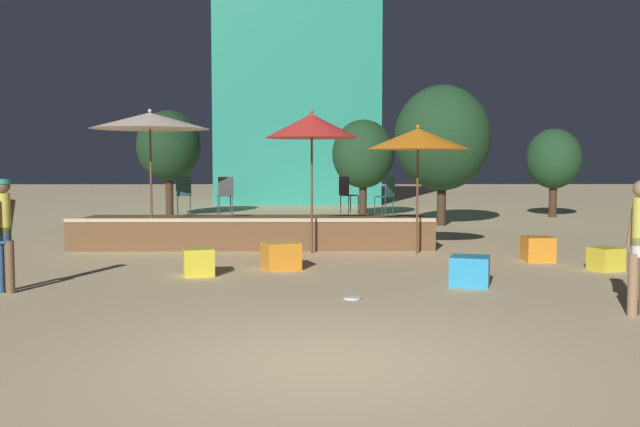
# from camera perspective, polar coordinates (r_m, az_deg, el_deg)

# --- Properties ---
(ground_plane) EXTENTS (120.00, 120.00, 0.00)m
(ground_plane) POSITION_cam_1_polar(r_m,az_deg,el_deg) (7.12, 0.44, -11.88)
(ground_plane) COLOR #D1B784
(wooden_deck) EXTENTS (8.23, 2.31, 0.74)m
(wooden_deck) POSITION_cam_1_polar(r_m,az_deg,el_deg) (16.98, -5.25, -1.47)
(wooden_deck) COLOR brown
(wooden_deck) RESTS_ON ground
(patio_umbrella_0) EXTENTS (2.03, 2.03, 3.10)m
(patio_umbrella_0) POSITION_cam_1_polar(r_m,az_deg,el_deg) (15.43, -0.66, 7.01)
(patio_umbrella_0) COLOR brown
(patio_umbrella_0) RESTS_ON ground
(patio_umbrella_1) EXTENTS (2.59, 2.59, 3.15)m
(patio_umbrella_1) POSITION_cam_1_polar(r_m,az_deg,el_deg) (16.17, -13.45, 7.22)
(patio_umbrella_1) COLOR brown
(patio_umbrella_1) RESTS_ON ground
(patio_umbrella_2) EXTENTS (2.24, 2.24, 2.78)m
(patio_umbrella_2) POSITION_cam_1_polar(r_m,az_deg,el_deg) (15.48, 7.84, 5.92)
(patio_umbrella_2) COLOR brown
(patio_umbrella_2) RESTS_ON ground
(cube_seat_0) EXTENTS (0.62, 0.62, 0.42)m
(cube_seat_0) POSITION_cam_1_polar(r_m,az_deg,el_deg) (14.03, 21.89, -3.39)
(cube_seat_0) COLOR yellow
(cube_seat_0) RESTS_ON ground
(cube_seat_1) EXTENTS (0.62, 0.62, 0.47)m
(cube_seat_1) POSITION_cam_1_polar(r_m,az_deg,el_deg) (12.61, -9.69, -3.84)
(cube_seat_1) COLOR yellow
(cube_seat_1) RESTS_ON ground
(cube_seat_2) EXTENTS (0.80, 0.80, 0.50)m
(cube_seat_2) POSITION_cam_1_polar(r_m,az_deg,el_deg) (13.21, -3.16, -3.39)
(cube_seat_2) COLOR orange
(cube_seat_2) RESTS_ON ground
(cube_seat_4) EXTENTS (0.75, 0.75, 0.47)m
(cube_seat_4) POSITION_cam_1_polar(r_m,az_deg,el_deg) (11.65, 11.89, -4.52)
(cube_seat_4) COLOR #2D9EDB
(cube_seat_4) RESTS_ON ground
(cube_seat_5) EXTENTS (0.56, 0.56, 0.49)m
(cube_seat_5) POSITION_cam_1_polar(r_m,az_deg,el_deg) (14.88, 17.03, -2.73)
(cube_seat_5) COLOR orange
(cube_seat_5) RESTS_ON ground
(person_0) EXTENTS (0.29, 0.51, 1.72)m
(person_0) POSITION_cam_1_polar(r_m,az_deg,el_deg) (11.69, -23.96, -1.12)
(person_0) COLOR brown
(person_0) RESTS_ON ground
(person_1) EXTENTS (0.30, 0.54, 1.74)m
(person_1) POSITION_cam_1_polar(r_m,az_deg,el_deg) (9.96, 24.24, -2.10)
(person_1) COLOR #997051
(person_1) RESTS_ON ground
(bistro_chair_0) EXTENTS (0.48, 0.48, 0.90)m
(bistro_chair_0) POSITION_cam_1_polar(r_m,az_deg,el_deg) (17.04, 2.14, 1.77)
(bistro_chair_0) COLOR #2D3338
(bistro_chair_0) RESTS_ON wooden_deck
(bistro_chair_1) EXTENTS (0.42, 0.42, 0.90)m
(bistro_chair_1) POSITION_cam_1_polar(r_m,az_deg,el_deg) (16.95, -7.58, 1.73)
(bistro_chair_1) COLOR #47474C
(bistro_chair_1) RESTS_ON wooden_deck
(bistro_chair_2) EXTENTS (0.48, 0.48, 0.90)m
(bistro_chair_2) POSITION_cam_1_polar(r_m,az_deg,el_deg) (16.43, 5.39, 1.67)
(bistro_chair_2) COLOR #1E4C47
(bistro_chair_2) RESTS_ON wooden_deck
(bistro_chair_3) EXTENTS (0.41, 0.41, 0.90)m
(bistro_chair_3) POSITION_cam_1_polar(r_m,az_deg,el_deg) (17.32, -10.85, 1.74)
(bistro_chair_3) COLOR #1E4C47
(bistro_chair_3) RESTS_ON wooden_deck
(frisbee_disc) EXTENTS (0.24, 0.24, 0.03)m
(frisbee_disc) POSITION_cam_1_polar(r_m,az_deg,el_deg) (10.32, 2.59, -6.77)
(frisbee_disc) COLOR white
(frisbee_disc) RESTS_ON ground
(background_tree_0) EXTENTS (2.31, 2.31, 3.86)m
(background_tree_0) POSITION_cam_1_polar(r_m,az_deg,el_deg) (26.44, -12.01, 5.29)
(background_tree_0) COLOR #3D2B1C
(background_tree_0) RESTS_ON ground
(background_tree_1) EXTENTS (1.97, 1.97, 3.21)m
(background_tree_1) POSITION_cam_1_polar(r_m,az_deg,el_deg) (27.16, 18.20, 4.16)
(background_tree_1) COLOR #3D2B1C
(background_tree_1) RESTS_ON ground
(background_tree_2) EXTENTS (2.25, 2.25, 3.53)m
(background_tree_2) POSITION_cam_1_polar(r_m,az_deg,el_deg) (25.90, 3.47, 4.75)
(background_tree_2) COLOR #3D2B1C
(background_tree_2) RESTS_ON ground
(background_tree_3) EXTENTS (2.99, 2.99, 4.39)m
(background_tree_3) POSITION_cam_1_polar(r_m,az_deg,el_deg) (22.67, 9.75, 5.96)
(background_tree_3) COLOR #3D2B1C
(background_tree_3) RESTS_ON ground
(distant_building) EXTENTS (7.88, 4.55, 13.97)m
(distant_building) POSITION_cam_1_polar(r_m,az_deg,el_deg) (35.90, -1.78, 12.09)
(distant_building) COLOR teal
(distant_building) RESTS_ON ground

